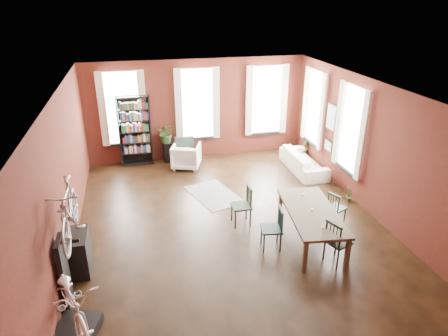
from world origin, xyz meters
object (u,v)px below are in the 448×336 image
object	(u,v)px
dining_table	(310,226)
dining_chair_b	(241,206)
cream_sofa	(304,158)
console_table	(79,252)
dining_chair_a	(271,229)
bookshelf	(135,131)
bicycle_floor	(68,278)
dining_chair_c	(338,241)
plant_stand	(169,152)
bike_trainer	(78,328)
white_armchair	(186,155)
dining_chair_d	(337,208)

from	to	relation	value
dining_table	dining_chair_b	distance (m)	1.65
cream_sofa	console_table	distance (m)	7.15
dining_chair_a	bookshelf	size ratio (longest dim) A/B	0.42
console_table	bicycle_floor	xyz separation A→B (m)	(0.10, -1.67, 0.69)
dining_chair_c	plant_stand	distance (m)	6.70
bicycle_floor	dining_chair_b	bearing A→B (deg)	17.16
dining_chair_a	console_table	xyz separation A→B (m)	(-3.90, 0.14, -0.07)
dining_chair_b	console_table	bearing A→B (deg)	-74.61
dining_chair_a	bicycle_floor	xyz separation A→B (m)	(-3.80, -1.54, 0.63)
bookshelf	plant_stand	world-z (taller)	bookshelf
dining_table	cream_sofa	xyz separation A→B (m)	(1.41, 3.59, 0.03)
dining_chair_c	bookshelf	distance (m)	7.19
bike_trainer	white_armchair	bearing A→B (deg)	66.94
white_armchair	plant_stand	bearing A→B (deg)	-33.76
dining_chair_b	dining_chair_c	size ratio (longest dim) A/B	1.00
dining_table	plant_stand	world-z (taller)	dining_table
dining_chair_c	plant_stand	bearing A→B (deg)	3.26
dining_chair_c	dining_chair_d	size ratio (longest dim) A/B	1.20
dining_table	plant_stand	bearing A→B (deg)	122.89
dining_table	dining_chair_a	distance (m)	0.92
dining_table	console_table	size ratio (longest dim) A/B	2.78
dining_chair_b	console_table	size ratio (longest dim) A/B	1.19
white_armchair	plant_stand	distance (m)	0.81
white_armchair	cream_sofa	bearing A→B (deg)	-178.06
bicycle_floor	white_armchair	bearing A→B (deg)	46.77
plant_stand	cream_sofa	bearing A→B (deg)	-23.24
dining_chair_a	bike_trainer	distance (m)	4.11
console_table	bicycle_floor	size ratio (longest dim) A/B	0.44
bike_trainer	console_table	distance (m)	1.71
console_table	cream_sofa	bearing A→B (deg)	29.33
white_armchair	bike_trainer	xyz separation A→B (m)	(-2.66, -6.24, -0.33)
cream_sofa	dining_chair_a	bearing A→B (deg)	147.39
dining_table	bookshelf	world-z (taller)	bookshelf
dining_table	bicycle_floor	xyz separation A→B (m)	(-4.72, -1.58, 0.71)
dining_chair_a	plant_stand	bearing A→B (deg)	-153.36
bike_trainer	dining_chair_d	bearing A→B (deg)	21.03
bookshelf	plant_stand	bearing A→B (deg)	0.00
cream_sofa	white_armchair	bearing A→B (deg)	73.04
dining_chair_d	plant_stand	bearing A→B (deg)	11.88
dining_chair_b	dining_chair_c	bearing A→B (deg)	39.87
bookshelf	cream_sofa	distance (m)	5.28
dining_chair_c	cream_sofa	distance (m)	4.55
plant_stand	bicycle_floor	world-z (taller)	bicycle_floor
console_table	dining_chair_b	bearing A→B (deg)	14.92
dining_chair_b	bookshelf	size ratio (longest dim) A/B	0.43
dining_chair_b	dining_chair_c	distance (m)	2.38
bookshelf	dining_chair_d	bearing A→B (deg)	-46.51
plant_stand	bookshelf	bearing A→B (deg)	180.00
dining_chair_b	dining_chair_d	bearing A→B (deg)	78.95
dining_chair_d	bookshelf	size ratio (longest dim) A/B	0.36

